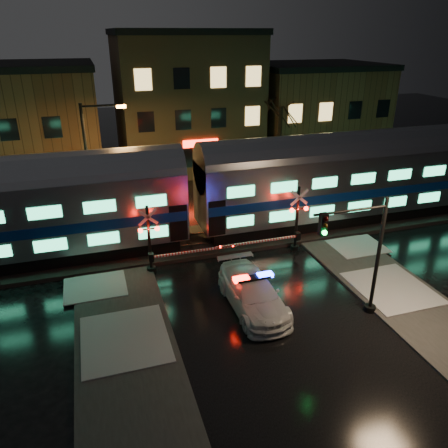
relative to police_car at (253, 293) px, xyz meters
The scene contains 13 objects.
ground 2.49m from the police_car, 75.29° to the left, with size 120.00×120.00×0.00m, color black.
ballast 7.35m from the police_car, 85.28° to the left, with size 90.00×4.20×0.24m, color black.
sidewalk_left 7.00m from the police_car, 147.84° to the right, with size 4.00×20.00×0.12m, color #2D2D2D.
sidewalk_right 8.04m from the police_car, 27.57° to the right, with size 4.00×20.00×0.12m, color #2D2D2D.
building_left 27.53m from the police_car, 117.04° to the left, with size 14.00×10.00×9.00m, color #523520.
building_mid 25.42m from the police_car, 84.01° to the left, with size 12.00×11.00×11.50m, color brown.
building_right 29.08m from the police_car, 57.29° to the left, with size 12.00×10.00×8.50m, color #523520.
train 7.82m from the police_car, 98.40° to the left, with size 51.00×3.12×5.92m.
police_car is the anchor object (origin of this frame).
crossing_signal_right 6.20m from the police_car, 48.39° to the left, with size 5.53×0.64×3.91m.
crossing_signal_left 5.88m from the police_car, 128.08° to the left, with size 5.32×0.64×3.77m.
traffic_light 5.07m from the police_car, 24.82° to the right, with size 3.58×0.67×5.54m.
streetlight 13.47m from the police_car, 119.03° to the left, with size 2.67×0.28×7.98m.
Camera 1 is at (-6.95, -18.12, 11.73)m, focal length 35.00 mm.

